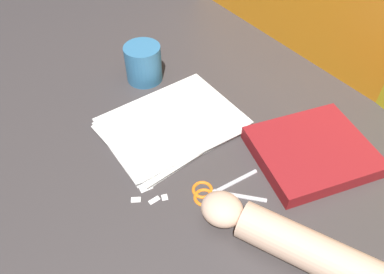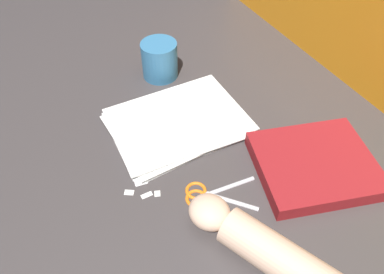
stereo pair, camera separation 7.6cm
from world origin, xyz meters
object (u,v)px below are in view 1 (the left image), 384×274
at_px(paper_stack, 172,124).
at_px(book_closed, 312,151).
at_px(hand_forearm, 293,243).
at_px(scissors, 217,190).
at_px(mug, 143,63).

distance_m(paper_stack, book_closed, 0.32).
distance_m(book_closed, hand_forearm, 0.24).
relative_size(scissors, hand_forearm, 0.45).
relative_size(book_closed, hand_forearm, 0.85).
height_order(paper_stack, book_closed, book_closed).
xyz_separation_m(paper_stack, hand_forearm, (0.38, -0.01, 0.03)).
bearing_deg(book_closed, mug, -161.55).
distance_m(hand_forearm, mug, 0.58).
bearing_deg(hand_forearm, paper_stack, 178.83).
xyz_separation_m(book_closed, hand_forearm, (0.13, -0.20, 0.02)).
distance_m(book_closed, mug, 0.47).
bearing_deg(scissors, paper_stack, 171.47).
bearing_deg(mug, paper_stack, -12.42).
xyz_separation_m(paper_stack, mug, (-0.19, 0.04, 0.04)).
xyz_separation_m(paper_stack, scissors, (0.21, -0.03, -0.00)).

